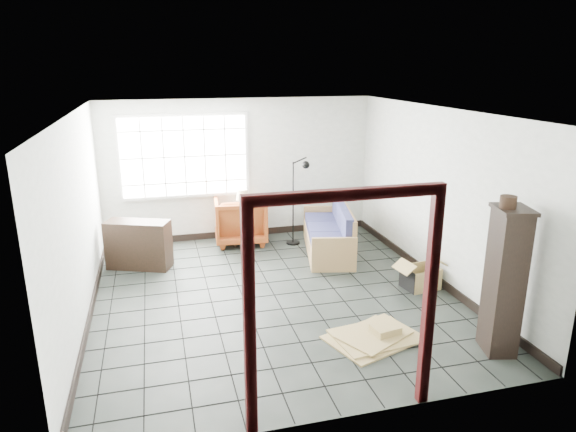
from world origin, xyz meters
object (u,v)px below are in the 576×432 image
object	(u,v)px
armchair	(240,218)
side_table	(242,216)
futon_sofa	(331,235)
tall_shelf	(504,280)

from	to	relation	value
armchair	side_table	size ratio (longest dim) A/B	1.45
futon_sofa	armchair	bearing A→B (deg)	160.58
futon_sofa	side_table	size ratio (longest dim) A/B	3.09
futon_sofa	side_table	bearing A→B (deg)	160.00
futon_sofa	side_table	xyz separation A→B (m)	(-1.42, 0.92, 0.20)
futon_sofa	armchair	xyz separation A→B (m)	(-1.45, 0.92, 0.17)
armchair	side_table	distance (m)	0.04
futon_sofa	armchair	size ratio (longest dim) A/B	2.14
tall_shelf	armchair	bearing A→B (deg)	130.24
side_table	tall_shelf	size ratio (longest dim) A/B	0.38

